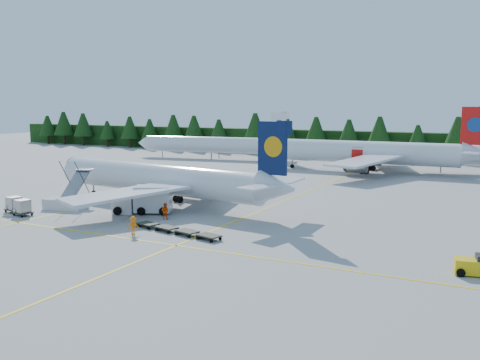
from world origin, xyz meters
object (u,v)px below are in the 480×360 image
at_px(baggage_tug, 475,265).
at_px(service_truck, 143,200).
at_px(airstairs, 67,200).
at_px(airliner_red, 356,152).
at_px(airliner_navy, 153,179).

bearing_deg(baggage_tug, service_truck, 157.44).
bearing_deg(airstairs, service_truck, -2.25).
relative_size(airliner_red, baggage_tug, 13.90).
xyz_separation_m(airstairs, baggage_tug, (45.28, -5.01, -0.23)).
relative_size(airliner_red, airstairs, 5.78).
distance_m(airliner_navy, service_truck, 5.97).
bearing_deg(airstairs, airliner_red, 54.43).
bearing_deg(service_truck, airliner_red, 51.85).
distance_m(service_truck, baggage_tug, 36.09).
bearing_deg(airstairs, baggage_tug, -19.09).
bearing_deg(service_truck, airliner_navy, 90.08).
bearing_deg(airliner_navy, airstairs, -129.46).
relative_size(service_truck, baggage_tug, 2.34).
height_order(airliner_navy, service_truck, airliner_navy).
bearing_deg(baggage_tug, airliner_navy, 150.72).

